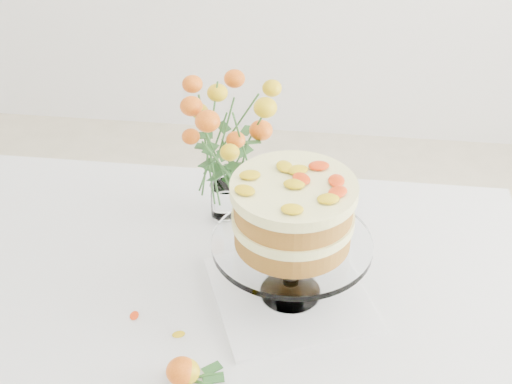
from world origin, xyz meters
TOP-DOWN VIEW (x-y plane):
  - table at (0.00, 0.00)m, footprint 1.43×0.93m
  - napkin at (0.19, -0.00)m, footprint 0.40×0.40m
  - cake_stand at (0.19, -0.00)m, footprint 0.32×0.32m
  - rose_vase at (0.01, 0.26)m, footprint 0.28×0.28m
  - loose_rose_near at (0.02, -0.25)m, footprint 0.09×0.05m
  - loose_rose_far at (0.01, -0.25)m, footprint 0.10×0.06m
  - stray_petal_a at (-0.12, -0.10)m, footprint 0.03×0.02m
  - stray_petal_b at (-0.02, -0.14)m, footprint 0.03×0.02m

SIDE VIEW (x-z plane):
  - table at x=0.00m, z-range 0.30..1.05m
  - stray_petal_a at x=-0.12m, z-range 0.76..0.76m
  - stray_petal_b at x=-0.02m, z-range 0.76..0.76m
  - napkin at x=0.19m, z-range 0.76..0.77m
  - loose_rose_near at x=0.02m, z-range 0.76..0.80m
  - loose_rose_far at x=0.01m, z-range 0.76..0.80m
  - cake_stand at x=0.19m, z-range 0.81..1.10m
  - rose_vase at x=0.01m, z-range 0.79..1.15m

